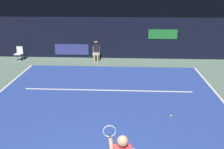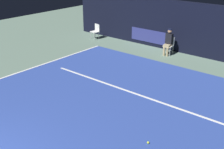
# 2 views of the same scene
# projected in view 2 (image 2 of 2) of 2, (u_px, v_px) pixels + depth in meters

# --- Properties ---
(ground_plane) EXTENTS (30.23, 30.23, 0.00)m
(ground_plane) POSITION_uv_depth(u_px,v_px,m) (93.00, 111.00, 9.91)
(ground_plane) COLOR slate
(court_surface) EXTENTS (9.64, 11.00, 0.01)m
(court_surface) POSITION_uv_depth(u_px,v_px,m) (93.00, 111.00, 9.90)
(court_surface) COLOR #2D479E
(court_surface) RESTS_ON ground
(line_sideline_right) EXTENTS (0.10, 11.00, 0.01)m
(line_sideline_right) POSITION_uv_depth(u_px,v_px,m) (11.00, 75.00, 12.72)
(line_sideline_right) COLOR white
(line_sideline_right) RESTS_ON court_surface
(line_service) EXTENTS (7.52, 0.10, 0.01)m
(line_service) POSITION_uv_depth(u_px,v_px,m) (128.00, 91.00, 11.27)
(line_service) COLOR white
(line_service) RESTS_ON court_surface
(back_wall) EXTENTS (15.55, 0.33, 2.60)m
(back_wall) POSITION_uv_depth(u_px,v_px,m) (197.00, 30.00, 14.77)
(back_wall) COLOR black
(back_wall) RESTS_ON ground
(line_judge_on_chair) EXTENTS (0.46, 0.55, 1.32)m
(line_judge_on_chair) POSITION_uv_depth(u_px,v_px,m) (169.00, 42.00, 15.01)
(line_judge_on_chair) COLOR white
(line_judge_on_chair) RESTS_ON ground
(courtside_chair_near) EXTENTS (0.50, 0.48, 0.88)m
(courtside_chair_near) POSITION_uv_depth(u_px,v_px,m) (96.00, 31.00, 17.85)
(courtside_chair_near) COLOR white
(courtside_chair_near) RESTS_ON ground
(tennis_ball) EXTENTS (0.07, 0.07, 0.07)m
(tennis_ball) POSITION_uv_depth(u_px,v_px,m) (148.00, 143.00, 8.18)
(tennis_ball) COLOR #CCE033
(tennis_ball) RESTS_ON court_surface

